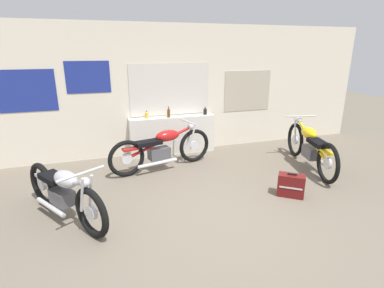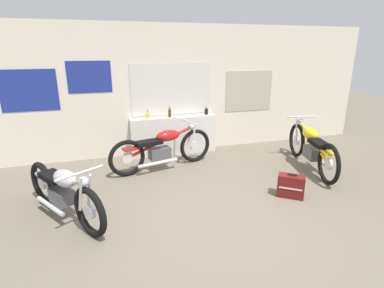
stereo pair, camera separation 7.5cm
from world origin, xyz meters
TOP-DOWN VIEW (x-y plane):
  - ground_plane at (0.00, 0.00)m, footprint 24.00×24.00m
  - wall_back at (0.00, 3.07)m, footprint 10.00×0.07m
  - sill_counter at (0.09, 2.89)m, footprint 1.91×0.28m
  - bottle_leftmost at (-0.47, 2.90)m, footprint 0.07×0.07m
  - bottle_left_center at (0.00, 2.84)m, footprint 0.06×0.06m
  - bottle_center at (0.86, 2.88)m, footprint 0.08×0.08m
  - motorcycle_silver at (-2.03, 0.67)m, footprint 1.13×1.71m
  - motorcycle_yellow at (2.45, 1.20)m, footprint 0.76×2.11m
  - motorcycle_red at (-0.33, 2.06)m, footprint 2.13×0.75m
  - hard_case_darkred at (1.37, 0.27)m, footprint 0.45×0.42m

SIDE VIEW (x-z plane):
  - ground_plane at x=0.00m, z-range 0.00..0.00m
  - hard_case_darkred at x=1.37m, z-range -0.01..0.38m
  - motorcycle_silver at x=-2.03m, z-range -0.01..0.83m
  - sill_counter at x=0.09m, z-range 0.00..0.85m
  - motorcycle_red at x=-0.33m, z-range -0.02..0.88m
  - motorcycle_yellow at x=2.45m, z-range -0.02..0.92m
  - bottle_leftmost at x=-0.47m, z-range 0.84..1.01m
  - bottle_center at x=0.86m, z-range 0.84..1.02m
  - bottle_left_center at x=0.00m, z-range 0.84..1.07m
  - wall_back at x=0.00m, z-range 0.00..2.80m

